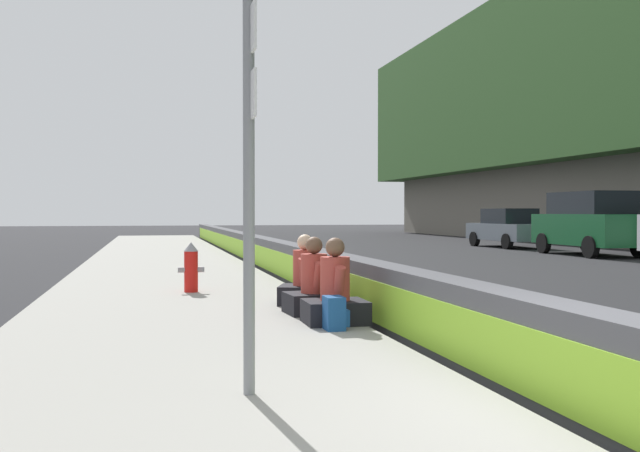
# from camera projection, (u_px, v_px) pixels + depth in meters

# --- Properties ---
(ground_plane) EXTENTS (160.00, 160.00, 0.00)m
(ground_plane) POSITION_uv_depth(u_px,v_px,m) (613.00, 439.00, 4.87)
(ground_plane) COLOR #232326
(ground_plane) RESTS_ON ground
(jersey_barrier) EXTENTS (76.00, 0.45, 0.85)m
(jersey_barrier) POSITION_uv_depth(u_px,v_px,m) (613.00, 377.00, 4.86)
(jersey_barrier) COLOR #47474C
(jersey_barrier) RESTS_ON ground_plane
(route_sign_post) EXTENTS (0.44, 0.09, 3.60)m
(route_sign_post) POSITION_uv_depth(u_px,v_px,m) (250.00, 123.00, 5.48)
(route_sign_post) COLOR gray
(route_sign_post) RESTS_ON sidewalk_strip
(fire_hydrant) EXTENTS (0.26, 0.46, 0.88)m
(fire_hydrant) POSITION_uv_depth(u_px,v_px,m) (191.00, 267.00, 12.56)
(fire_hydrant) COLOR red
(fire_hydrant) RESTS_ON sidewalk_strip
(seated_person_foreground) EXTENTS (0.70, 0.79, 1.09)m
(seated_person_foreground) POSITION_uv_depth(u_px,v_px,m) (335.00, 297.00, 9.02)
(seated_person_foreground) COLOR black
(seated_person_foreground) RESTS_ON sidewalk_strip
(seated_person_middle) EXTENTS (0.71, 0.81, 1.07)m
(seated_person_middle) POSITION_uv_depth(u_px,v_px,m) (314.00, 289.00, 9.91)
(seated_person_middle) COLOR black
(seated_person_middle) RESTS_ON sidewalk_strip
(seated_person_rear) EXTENTS (0.87, 0.94, 1.07)m
(seated_person_rear) POSITION_uv_depth(u_px,v_px,m) (305.00, 282.00, 10.91)
(seated_person_rear) COLOR black
(seated_person_rear) RESTS_ON sidewalk_strip
(backpack) EXTENTS (0.32, 0.28, 0.40)m
(backpack) POSITION_uv_depth(u_px,v_px,m) (335.00, 313.00, 8.54)
(backpack) COLOR navy
(backpack) RESTS_ON sidewalk_strip
(parked_car_fourth) EXTENTS (4.85, 2.17, 2.28)m
(parked_car_fourth) POSITION_uv_depth(u_px,v_px,m) (589.00, 222.00, 25.50)
(parked_car_fourth) COLOR #145128
(parked_car_fourth) RESTS_ON ground_plane
(parked_car_midline) EXTENTS (4.55, 2.05, 1.71)m
(parked_car_midline) POSITION_uv_depth(u_px,v_px,m) (508.00, 228.00, 31.28)
(parked_car_midline) COLOR slate
(parked_car_midline) RESTS_ON ground_plane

